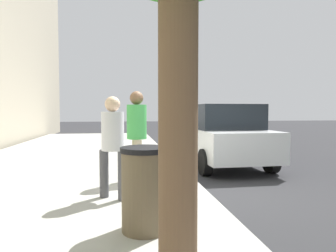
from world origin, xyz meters
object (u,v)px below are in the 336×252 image
Objects in this scene: parking_meter at (167,131)px; trash_bin at (145,189)px; parked_sedan_near at (220,135)px; pedestrian_at_meter at (137,128)px; pedestrian_bystander at (113,140)px.

trash_bin is at bearing 165.85° from parking_meter.
pedestrian_at_meter is at bearing 132.86° from parked_sedan_near.
trash_bin is (-2.53, 0.02, -0.59)m from pedestrian_at_meter.
parking_meter is 0.77× the size of pedestrian_at_meter.
pedestrian_at_meter is 1.23m from pedestrian_bystander.
parking_meter is 1.69m from pedestrian_bystander.
parking_meter is at bearing 139.40° from parked_sedan_near.
pedestrian_bystander is 1.66× the size of trash_bin.
pedestrian_at_meter is 0.41× the size of parked_sedan_near.
pedestrian_bystander is (-1.29, 1.09, -0.04)m from parking_meter.
pedestrian_bystander reaches higher than trash_bin.
parked_sedan_near is (3.53, -3.01, -0.23)m from pedestrian_bystander.
trash_bin is at bearing -129.23° from pedestrian_bystander.
pedestrian_at_meter reaches higher than pedestrian_bystander.
pedestrian_bystander reaches higher than parked_sedan_near.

